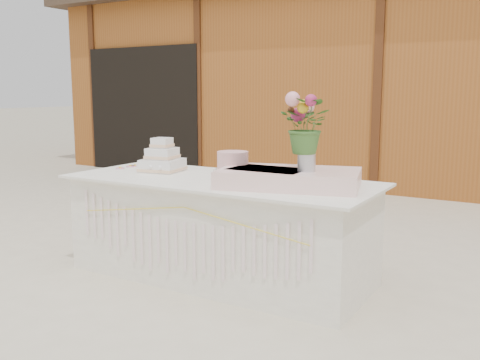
{
  "coord_description": "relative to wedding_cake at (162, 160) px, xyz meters",
  "views": [
    {
      "loc": [
        2.17,
        -3.35,
        1.42
      ],
      "look_at": [
        0.0,
        0.3,
        0.72
      ],
      "focal_mm": 40.0,
      "sensor_mm": 36.0,
      "label": 1
    }
  ],
  "objects": [
    {
      "name": "cake_table",
      "position": [
        0.63,
        -0.1,
        -0.48
      ],
      "size": [
        2.4,
        1.0,
        0.77
      ],
      "color": "white",
      "rests_on": "ground"
    },
    {
      "name": "bouquet",
      "position": [
        1.35,
        -0.14,
        0.38
      ],
      "size": [
        0.36,
        0.31,
        0.37
      ],
      "primitive_type": "imported",
      "rotation": [
        0.0,
        0.0,
        0.07
      ],
      "color": "#3A6528",
      "rests_on": "flower_vase"
    },
    {
      "name": "flower_vase",
      "position": [
        1.35,
        -0.14,
        0.11
      ],
      "size": [
        0.12,
        0.12,
        0.17
      ],
      "primitive_type": "cylinder",
      "color": "silver",
      "rests_on": "satin_runner"
    },
    {
      "name": "pink_cake_stand",
      "position": [
        0.73,
        -0.07,
        0.02
      ],
      "size": [
        0.3,
        0.3,
        0.21
      ],
      "color": "white",
      "rests_on": "cake_table"
    },
    {
      "name": "satin_runner",
      "position": [
        1.22,
        -0.12,
        -0.03
      ],
      "size": [
        1.07,
        0.78,
        0.12
      ],
      "primitive_type": "cube",
      "rotation": [
        0.0,
        0.0,
        0.26
      ],
      "color": "#F7CBC6",
      "rests_on": "cake_table"
    },
    {
      "name": "ground",
      "position": [
        0.63,
        -0.09,
        -0.86
      ],
      "size": [
        80.0,
        80.0,
        0.0
      ],
      "primitive_type": "plane",
      "color": "beige",
      "rests_on": "ground"
    },
    {
      "name": "loose_flowers",
      "position": [
        -0.38,
        0.05,
        -0.09
      ],
      "size": [
        0.15,
        0.37,
        0.02
      ],
      "primitive_type": null,
      "rotation": [
        0.0,
        0.0,
        0.01
      ],
      "color": "pink",
      "rests_on": "cake_table"
    },
    {
      "name": "barn",
      "position": [
        0.61,
        5.9,
        0.81
      ],
      "size": [
        12.6,
        4.6,
        3.3
      ],
      "color": "brown",
      "rests_on": "ground"
    },
    {
      "name": "wedding_cake",
      "position": [
        0.0,
        0.0,
        0.0
      ],
      "size": [
        0.36,
        0.36,
        0.28
      ],
      "rotation": [
        0.0,
        0.0,
        0.17
      ],
      "color": "white",
      "rests_on": "cake_table"
    }
  ]
}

